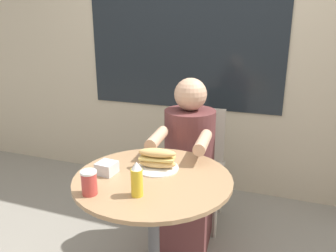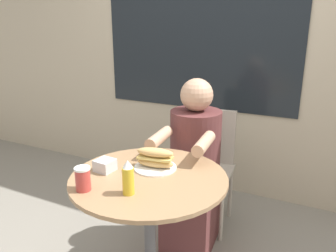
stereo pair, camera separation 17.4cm
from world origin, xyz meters
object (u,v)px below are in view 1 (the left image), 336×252
(seated_diner, at_px, (188,176))
(condiment_bottle, at_px, (137,179))
(cafe_table, at_px, (153,212))
(drink_cup, at_px, (89,183))
(diner_chair, at_px, (200,155))
(sandwich_on_plate, at_px, (157,160))

(seated_diner, xyz_separation_m, condiment_bottle, (-0.00, -0.77, 0.33))
(cafe_table, relative_size, drink_cup, 7.07)
(cafe_table, xyz_separation_m, condiment_bottle, (0.01, -0.19, 0.28))
(diner_chair, height_order, seated_diner, seated_diner)
(cafe_table, xyz_separation_m, sandwich_on_plate, (-0.02, 0.10, 0.25))
(sandwich_on_plate, relative_size, drink_cup, 2.00)
(cafe_table, distance_m, seated_diner, 0.57)
(diner_chair, relative_size, seated_diner, 0.75)
(diner_chair, xyz_separation_m, drink_cup, (-0.19, -1.17, 0.29))
(cafe_table, xyz_separation_m, diner_chair, (-0.00, 0.92, -0.04))
(diner_chair, distance_m, sandwich_on_plate, 0.87)
(cafe_table, xyz_separation_m, drink_cup, (-0.19, -0.26, 0.25))
(sandwich_on_plate, bearing_deg, seated_diner, 87.08)
(cafe_table, bearing_deg, condiment_bottle, -87.70)
(cafe_table, distance_m, drink_cup, 0.41)
(sandwich_on_plate, height_order, condiment_bottle, condiment_bottle)
(drink_cup, bearing_deg, cafe_table, 52.90)
(seated_diner, distance_m, drink_cup, 0.90)
(sandwich_on_plate, distance_m, condiment_bottle, 0.29)
(seated_diner, bearing_deg, diner_chair, -93.47)
(diner_chair, bearing_deg, drink_cup, 75.36)
(seated_diner, bearing_deg, cafe_table, 83.69)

